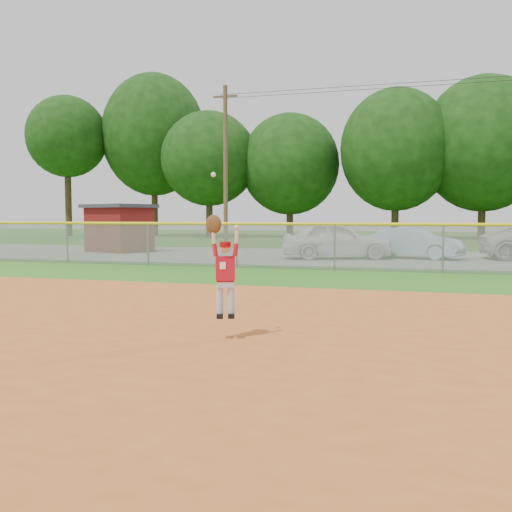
{
  "coord_description": "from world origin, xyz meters",
  "views": [
    {
      "loc": [
        2.8,
        -8.34,
        1.75
      ],
      "look_at": [
        0.14,
        0.6,
        1.1
      ],
      "focal_mm": 40.0,
      "sensor_mm": 36.0,
      "label": 1
    }
  ],
  "objects_px": {
    "car_blue": "(414,243)",
    "ballplayer": "(224,267)",
    "car_white_a": "(336,240)",
    "utility_shed": "(119,228)"
  },
  "relations": [
    {
      "from": "car_white_a",
      "to": "utility_shed",
      "type": "bearing_deg",
      "value": 64.55
    },
    {
      "from": "car_blue",
      "to": "ballplayer",
      "type": "bearing_deg",
      "value": -168.94
    },
    {
      "from": "car_blue",
      "to": "car_white_a",
      "type": "bearing_deg",
      "value": 128.02
    },
    {
      "from": "utility_shed",
      "to": "car_white_a",
      "type": "bearing_deg",
      "value": -8.37
    },
    {
      "from": "utility_shed",
      "to": "ballplayer",
      "type": "bearing_deg",
      "value": -56.08
    },
    {
      "from": "car_white_a",
      "to": "utility_shed",
      "type": "distance_m",
      "value": 10.96
    },
    {
      "from": "car_blue",
      "to": "utility_shed",
      "type": "xyz_separation_m",
      "value": [
        -13.85,
        0.54,
        0.52
      ]
    },
    {
      "from": "car_white_a",
      "to": "utility_shed",
      "type": "height_order",
      "value": "utility_shed"
    },
    {
      "from": "ballplayer",
      "to": "car_blue",
      "type": "bearing_deg",
      "value": 82.39
    },
    {
      "from": "car_blue",
      "to": "ballplayer",
      "type": "xyz_separation_m",
      "value": [
        -2.23,
        -16.73,
        0.38
      ]
    }
  ]
}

